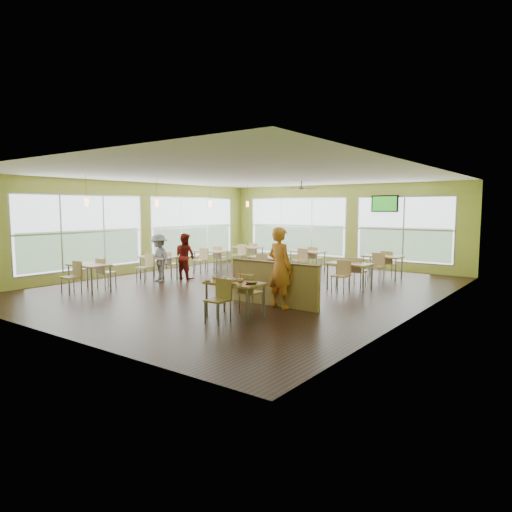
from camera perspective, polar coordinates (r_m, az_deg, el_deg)
name	(u,v)px	position (r m, az deg, el deg)	size (l,w,h in m)	color
room	(247,232)	(13.03, -1.17, 2.97)	(12.00, 12.04, 3.20)	black
window_bays	(241,230)	(17.09, -1.90, 3.27)	(9.24, 10.24, 2.38)	white
main_table	(235,288)	(9.56, -2.64, -3.99)	(1.22, 1.52, 0.87)	tan
half_wall_divider	(274,284)	(10.73, 2.26, -3.47)	(2.40, 0.14, 1.04)	tan
dining_tables	(253,258)	(15.10, -0.35, -0.30)	(6.92, 8.72, 0.87)	tan
pendant_lights	(184,203)	(15.65, -9.02, 6.53)	(0.11, 7.31, 0.86)	#2D2119
ceiling_fan	(301,188)	(15.51, 5.68, 8.40)	(1.25, 1.25, 0.29)	#2D2119
tv_backwall	(385,204)	(17.33, 15.79, 6.31)	(1.00, 0.07, 0.60)	black
man_plaid	(280,268)	(10.44, 3.01, -1.46)	(0.68, 0.45, 1.87)	orange
patron_maroon	(185,256)	(14.85, -8.87, -0.04)	(0.72, 0.56, 1.49)	maroon
patron_grey	(159,258)	(14.53, -12.03, -0.23)	(0.96, 0.55, 1.49)	slate
cup_blue	(214,278)	(9.70, -5.27, -2.77)	(0.08, 0.08, 0.31)	white
cup_yellow	(225,279)	(9.54, -3.93, -2.89)	(0.09, 0.09, 0.33)	white
cup_red_near	(234,280)	(9.38, -2.78, -3.07)	(0.08, 0.08, 0.30)	white
cup_red_far	(240,282)	(9.14, -1.97, -3.21)	(0.10, 0.10, 0.38)	white
food_basket	(252,283)	(9.26, -0.54, -3.37)	(0.24, 0.24, 0.05)	black
ketchup_cup	(247,284)	(9.19, -1.13, -3.56)	(0.06, 0.06, 0.02)	#A60301
wrapper_left	(208,281)	(9.64, -6.07, -3.11)	(0.14, 0.13, 0.04)	olive
wrapper_mid	(239,280)	(9.66, -2.16, -3.00)	(0.22, 0.20, 0.05)	olive
wrapper_right	(234,284)	(9.18, -2.72, -3.55)	(0.13, 0.12, 0.03)	olive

